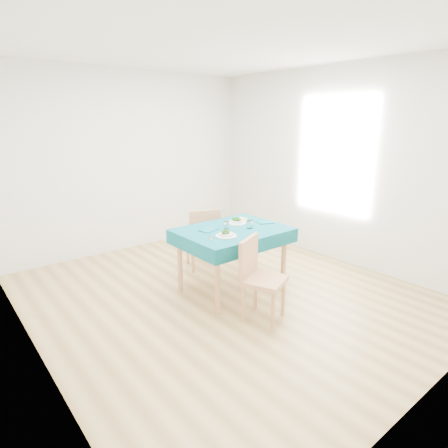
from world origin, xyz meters
TOP-DOWN VIEW (x-y plane):
  - room_shell at (0.00, 0.00)m, footprint 4.02×4.52m
  - table at (0.15, 0.03)m, footprint 1.21×0.92m
  - chair_near at (-0.06, -0.71)m, footprint 0.53×0.55m
  - chair_far at (0.30, 0.85)m, footprint 0.55×0.57m
  - bowl_near at (-0.09, -0.14)m, footprint 0.23×0.23m
  - bowl_far at (0.35, 0.19)m, footprint 0.23×0.23m
  - fork_near at (-0.27, -0.12)m, footprint 0.07×0.16m
  - knife_near at (0.07, -0.05)m, footprint 0.08×0.21m
  - fork_far at (0.24, 0.14)m, footprint 0.06×0.16m
  - knife_far at (0.55, 0.03)m, footprint 0.08×0.18m
  - napkin_near at (-0.10, 0.16)m, footprint 0.23×0.19m
  - napkin_far at (0.64, -0.02)m, footprint 0.23×0.20m
  - tumbler_center at (0.11, 0.09)m, footprint 0.06×0.06m
  - tumbler_side at (0.33, -0.07)m, footprint 0.07×0.07m
  - side_plate at (0.49, 0.28)m, footprint 0.19×0.19m
  - bread_slice at (0.49, 0.28)m, footprint 0.12×0.12m

SIDE VIEW (x-z plane):
  - table at x=0.15m, z-range 0.00..0.76m
  - chair_near at x=-0.06m, z-range 0.00..0.98m
  - chair_far at x=0.30m, z-range 0.00..1.03m
  - fork_far at x=0.24m, z-range 0.76..0.76m
  - knife_far at x=0.55m, z-range 0.76..0.76m
  - fork_near at x=-0.27m, z-range 0.76..0.76m
  - knife_near at x=0.07m, z-range 0.76..0.76m
  - side_plate at x=0.49m, z-range 0.76..0.77m
  - napkin_far at x=0.64m, z-range 0.76..0.77m
  - napkin_near at x=-0.10m, z-range 0.76..0.77m
  - bread_slice at x=0.49m, z-range 0.77..0.78m
  - bowl_far at x=0.35m, z-range 0.76..0.83m
  - bowl_near at x=-0.09m, z-range 0.76..0.83m
  - tumbler_center at x=0.11m, z-range 0.76..0.84m
  - tumbler_side at x=0.33m, z-range 0.76..0.85m
  - room_shell at x=0.00m, z-range -0.02..2.71m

